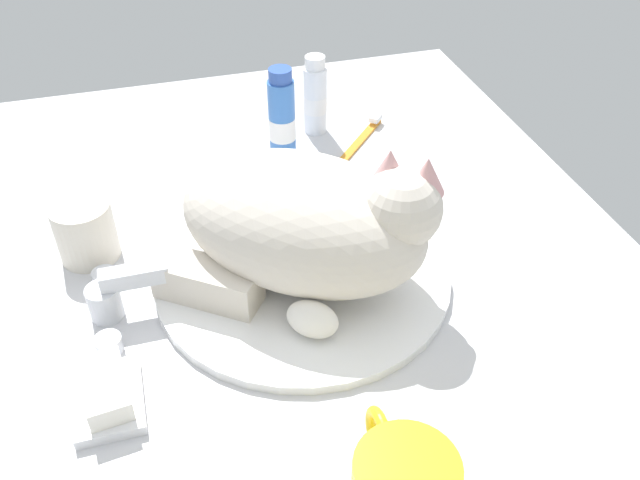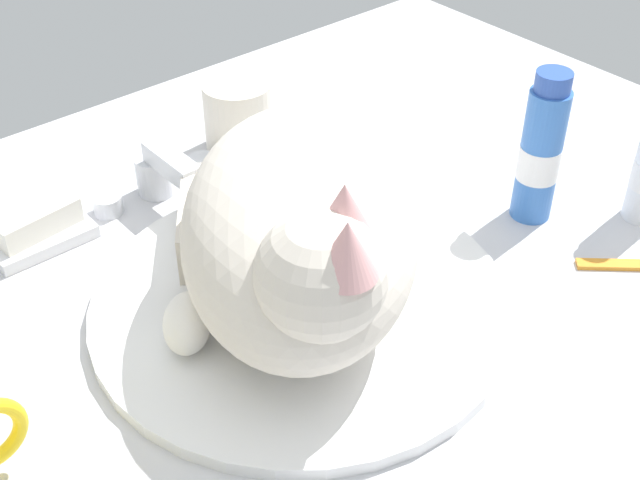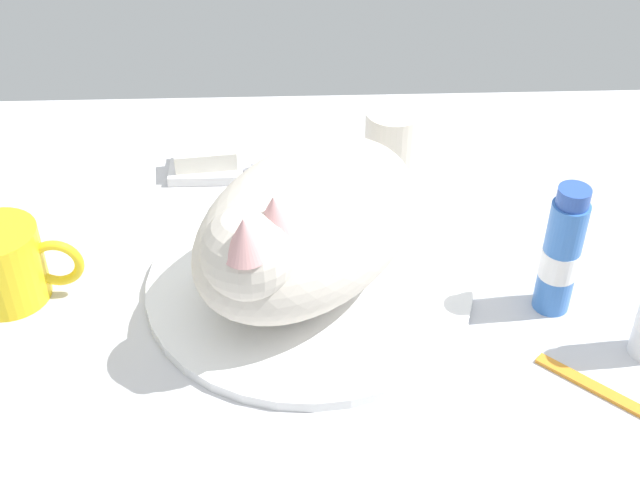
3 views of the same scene
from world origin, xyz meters
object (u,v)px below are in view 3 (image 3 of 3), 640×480
(rinse_cup, at_px, (393,138))
(toothpaste_bottle, at_px, (561,254))
(cat, at_px, (302,227))
(coffee_mug, at_px, (6,264))
(toothbrush, at_px, (618,397))
(soap_bar, at_px, (205,156))
(faucet, at_px, (305,159))

(rinse_cup, relative_size, toothpaste_bottle, 0.51)
(cat, xyz_separation_m, coffee_mug, (-0.30, 0.01, -0.04))
(cat, height_order, coffee_mug, cat)
(coffee_mug, distance_m, rinse_cup, 0.48)
(rinse_cup, bearing_deg, toothpaste_bottle, -63.41)
(toothpaste_bottle, height_order, toothbrush, toothpaste_bottle)
(soap_bar, height_order, toothpaste_bottle, toothpaste_bottle)
(rinse_cup, distance_m, toothpaste_bottle, 0.30)
(cat, relative_size, toothpaste_bottle, 2.31)
(coffee_mug, height_order, soap_bar, coffee_mug)
(cat, bearing_deg, toothbrush, -29.37)
(toothbrush, bearing_deg, soap_bar, 135.62)
(cat, distance_m, coffee_mug, 0.30)
(faucet, bearing_deg, cat, -91.83)
(coffee_mug, xyz_separation_m, toothbrush, (0.58, -0.17, -0.04))
(faucet, bearing_deg, toothpaste_bottle, -45.10)
(coffee_mug, xyz_separation_m, rinse_cup, (0.42, 0.23, -0.00))
(cat, height_order, soap_bar, cat)
(cat, xyz_separation_m, soap_bar, (-0.11, 0.23, -0.06))
(faucet, bearing_deg, soap_bar, 174.03)
(faucet, height_order, coffee_mug, coffee_mug)
(cat, bearing_deg, rinse_cup, 64.13)
(coffee_mug, relative_size, rinse_cup, 1.68)
(cat, xyz_separation_m, toothpaste_bottle, (0.25, -0.03, -0.02))
(faucet, distance_m, toothpaste_bottle, 0.35)
(rinse_cup, bearing_deg, faucet, -167.52)
(faucet, relative_size, soap_bar, 1.76)
(soap_bar, bearing_deg, coffee_mug, -129.74)
(toothpaste_bottle, bearing_deg, cat, 173.33)
(soap_bar, bearing_deg, toothbrush, -44.38)
(rinse_cup, bearing_deg, toothbrush, -67.55)
(faucet, xyz_separation_m, toothpaste_bottle, (0.25, -0.25, 0.04))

